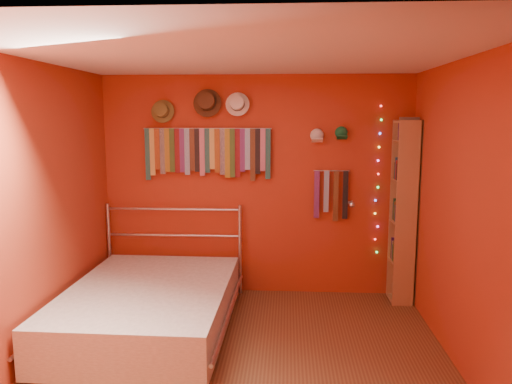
% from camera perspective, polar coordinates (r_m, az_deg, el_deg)
% --- Properties ---
extents(ground, '(3.50, 3.50, 0.00)m').
position_cam_1_polar(ground, '(4.41, -1.44, -18.94)').
color(ground, brown).
rests_on(ground, ground).
extents(back_wall, '(3.50, 0.02, 2.50)m').
position_cam_1_polar(back_wall, '(5.70, 0.05, 0.70)').
color(back_wall, '#AD231B').
rests_on(back_wall, ground).
extents(right_wall, '(0.02, 3.50, 2.50)m').
position_cam_1_polar(right_wall, '(4.21, 23.00, -2.87)').
color(right_wall, '#AD231B').
rests_on(right_wall, ground).
extents(left_wall, '(0.02, 3.50, 2.50)m').
position_cam_1_polar(left_wall, '(4.49, -24.38, -2.27)').
color(left_wall, '#AD231B').
rests_on(left_wall, ground).
extents(ceiling, '(3.50, 3.50, 0.02)m').
position_cam_1_polar(ceiling, '(3.93, -1.59, 15.37)').
color(ceiling, white).
rests_on(ceiling, back_wall).
extents(tie_rack, '(1.45, 0.03, 0.59)m').
position_cam_1_polar(tie_rack, '(5.66, -5.58, 4.75)').
color(tie_rack, silver).
rests_on(tie_rack, back_wall).
extents(small_tie_rack, '(0.40, 0.03, 0.58)m').
position_cam_1_polar(small_tie_rack, '(5.66, 8.60, -0.08)').
color(small_tie_rack, silver).
rests_on(small_tie_rack, back_wall).
extents(fedora_olive, '(0.26, 0.14, 0.26)m').
position_cam_1_polar(fedora_olive, '(5.72, -10.70, 9.12)').
color(fedora_olive, brown).
rests_on(fedora_olive, back_wall).
extents(fedora_brown, '(0.31, 0.17, 0.31)m').
position_cam_1_polar(fedora_brown, '(5.61, -5.64, 10.19)').
color(fedora_brown, '#4A2E1A').
rests_on(fedora_brown, back_wall).
extents(fedora_white, '(0.27, 0.14, 0.26)m').
position_cam_1_polar(fedora_white, '(5.57, -2.16, 10.07)').
color(fedora_white, white).
rests_on(fedora_white, back_wall).
extents(cap_white, '(0.16, 0.21, 0.16)m').
position_cam_1_polar(cap_white, '(5.60, 6.98, 6.42)').
color(cap_white, white).
rests_on(cap_white, back_wall).
extents(cap_green, '(0.16, 0.20, 0.16)m').
position_cam_1_polar(cap_green, '(5.62, 9.72, 6.68)').
color(cap_green, '#176B3B').
rests_on(cap_green, back_wall).
extents(fairy_lights, '(0.06, 0.02, 1.67)m').
position_cam_1_polar(fairy_lights, '(5.73, 13.76, 1.27)').
color(fairy_lights, '#FF3333').
rests_on(fairy_lights, back_wall).
extents(reading_lamp, '(0.07, 0.28, 0.08)m').
position_cam_1_polar(reading_lamp, '(5.55, 10.86, -1.38)').
color(reading_lamp, silver).
rests_on(reading_lamp, back_wall).
extents(bookshelf, '(0.25, 0.34, 2.00)m').
position_cam_1_polar(bookshelf, '(5.67, 16.89, -2.11)').
color(bookshelf, '#A9774C').
rests_on(bookshelf, ground).
extents(bed, '(1.60, 2.16, 1.04)m').
position_cam_1_polar(bed, '(4.98, -12.10, -12.75)').
color(bed, silver).
rests_on(bed, ground).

